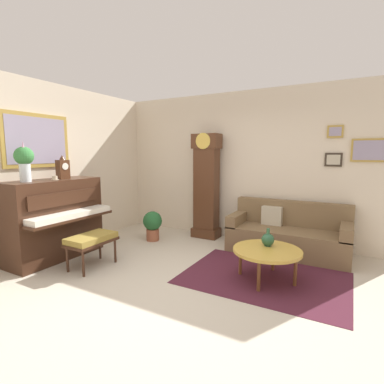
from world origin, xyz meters
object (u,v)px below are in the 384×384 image
object	(u,v)px
flower_vase	(24,160)
teacup	(55,178)
grandfather_clock	(206,189)
potted_plant	(153,224)
coffee_table	(267,251)
mantel_clock	(63,168)
green_jug	(268,240)
piano	(54,219)
piano_bench	(92,240)
couch	(288,234)

from	to	relation	value
flower_vase	teacup	world-z (taller)	flower_vase
teacup	grandfather_clock	bearing A→B (deg)	54.55
grandfather_clock	potted_plant	distance (m)	1.24
coffee_table	potted_plant	distance (m)	2.46
mantel_clock	teacup	size ratio (longest dim) A/B	3.28
coffee_table	green_jug	bearing A→B (deg)	102.44
mantel_clock	grandfather_clock	bearing A→B (deg)	51.41
piano	mantel_clock	xyz separation A→B (m)	(0.00, 0.20, 0.79)
grandfather_clock	mantel_clock	xyz separation A→B (m)	(-1.59, -1.99, 0.45)
piano_bench	grandfather_clock	world-z (taller)	grandfather_clock
mantel_clock	flower_vase	world-z (taller)	flower_vase
piano	potted_plant	distance (m)	1.71
couch	potted_plant	size ratio (longest dim) A/B	3.39
mantel_clock	flower_vase	distance (m)	0.63
mantel_clock	potted_plant	xyz separation A→B (m)	(0.80, 1.28, -1.10)
coffee_table	teacup	world-z (taller)	teacup
grandfather_clock	green_jug	xyz separation A→B (m)	(1.54, -1.26, -0.46)
mantel_clock	potted_plant	distance (m)	1.86
teacup	green_jug	bearing A→B (deg)	16.39
piano	potted_plant	size ratio (longest dim) A/B	2.57
mantel_clock	teacup	bearing A→B (deg)	-77.25
mantel_clock	green_jug	distance (m)	3.34
piano	couch	bearing A→B (deg)	32.56
couch	piano_bench	bearing A→B (deg)	-139.26
couch	green_jug	bearing A→B (deg)	-92.95
teacup	potted_plant	bearing A→B (deg)	62.61
coffee_table	couch	bearing A→B (deg)	88.77
piano	coffee_table	bearing A→B (deg)	14.06
grandfather_clock	couch	bearing A→B (deg)	-5.59
piano	green_jug	distance (m)	3.27
piano	coffee_table	size ratio (longest dim) A/B	1.64
potted_plant	flower_vase	bearing A→B (deg)	-112.88
teacup	green_jug	size ratio (longest dim) A/B	0.48
coffee_table	teacup	size ratio (longest dim) A/B	7.59
piano	couch	world-z (taller)	piano
piano_bench	grandfather_clock	size ratio (longest dim) A/B	0.34
grandfather_clock	piano	bearing A→B (deg)	-125.94
flower_vase	potted_plant	bearing A→B (deg)	67.12
couch	mantel_clock	xyz separation A→B (m)	(-3.18, -1.83, 1.11)
coffee_table	green_jug	xyz separation A→B (m)	(-0.03, 0.14, 0.12)
coffee_table	green_jug	size ratio (longest dim) A/B	3.67
grandfather_clock	coffee_table	xyz separation A→B (m)	(1.57, -1.40, -0.58)
couch	mantel_clock	bearing A→B (deg)	-150.10
flower_vase	teacup	bearing A→B (deg)	84.48
couch	mantel_clock	world-z (taller)	mantel_clock
grandfather_clock	teacup	distance (m)	2.68
piano_bench	flower_vase	bearing A→B (deg)	-153.56
coffee_table	green_jug	world-z (taller)	green_jug
flower_vase	grandfather_clock	bearing A→B (deg)	58.63
grandfather_clock	couch	world-z (taller)	grandfather_clock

